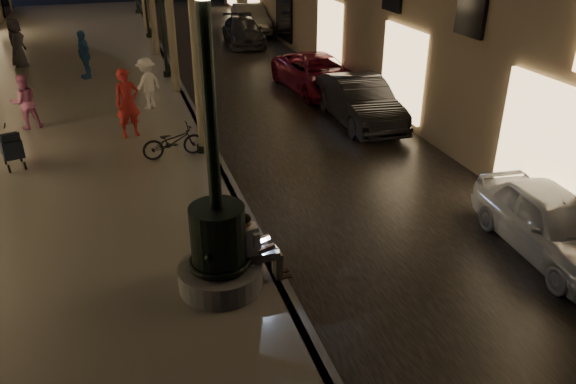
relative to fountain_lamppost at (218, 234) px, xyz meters
name	(u,v)px	position (x,y,z in m)	size (l,w,h in m)	color
ground	(179,88)	(1.00, 13.00, -1.21)	(120.00, 120.00, 0.00)	black
cobble_lane	(257,81)	(4.00, 13.00, -1.20)	(6.00, 45.00, 0.02)	black
promenade	(65,94)	(-3.00, 13.00, -1.11)	(8.00, 45.00, 0.20)	slate
curb_strip	(179,85)	(1.00, 13.00, -1.11)	(0.25, 45.00, 0.20)	#59595B
fountain_lamppost	(218,234)	(0.00, 0.00, 0.00)	(1.40, 1.40, 5.21)	#59595B
seated_man_laptop	(255,245)	(0.61, 0.00, -0.32)	(0.93, 0.32, 1.30)	gray
lamp_curb_a	(194,34)	(0.70, 6.00, 2.02)	(0.36, 0.36, 4.81)	black
stroller	(11,147)	(-3.87, 6.39, -0.46)	(0.64, 1.08, 1.09)	black
car_front	(552,223)	(6.20, -0.50, -0.58)	(1.50, 3.72, 1.27)	#B6BABE
car_second	(360,101)	(5.78, 7.36, -0.51)	(1.49, 4.27, 1.41)	black
car_third	(318,74)	(5.78, 11.00, -0.56)	(2.15, 4.67, 1.30)	maroon
car_rear	(243,31)	(5.11, 19.88, -0.59)	(1.74, 4.28, 1.24)	#2F3034
car_fifth	(250,18)	(6.20, 22.80, -0.48)	(1.55, 4.44, 1.46)	gray
pedestrian_red	(128,103)	(-1.00, 7.81, -0.06)	(0.69, 0.46, 1.90)	#B22623
pedestrian_pink	(25,102)	(-3.81, 9.36, -0.23)	(0.76, 0.60, 1.57)	#D16EA6
pedestrian_white	(147,83)	(-0.29, 10.21, -0.20)	(1.04, 0.60, 1.61)	silver
pedestrian_blue	(84,55)	(-2.23, 14.70, -0.12)	(1.04, 0.43, 1.78)	#25508A
pedestrian_dark	(16,43)	(-4.84, 17.39, -0.06)	(0.93, 0.61, 1.91)	#323237
bicycle	(173,141)	(-0.04, 5.90, -0.60)	(0.55, 1.58, 0.83)	black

